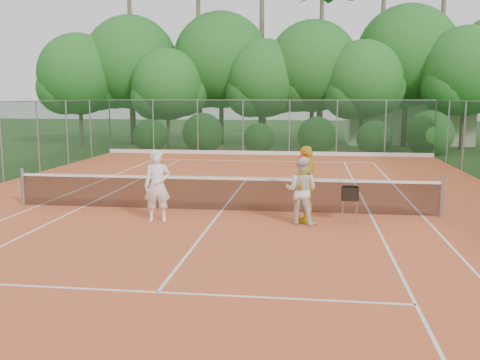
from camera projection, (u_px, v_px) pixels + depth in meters
The scene contains 14 objects.
ground at pixel (222, 212), 15.05m from camera, with size 120.00×120.00×0.00m, color #214719.
clay_court at pixel (222, 211), 15.05m from camera, with size 18.00×36.00×0.02m, color #CF5B2F.
club_building at pixel (406, 121), 37.16m from camera, with size 8.00×5.00×3.00m, color beige.
tennis_net at pixel (222, 193), 14.97m from camera, with size 11.97×0.10×1.10m.
player_white at pixel (157, 186), 13.71m from camera, with size 0.67×0.44×1.84m, color white.
player_center_grp at pixel (301, 190), 13.40m from camera, with size 0.96×0.83×1.74m.
player_yellow at pixel (306, 184), 13.58m from camera, with size 1.15×0.48×1.97m, color yellow.
ball_hopper at pixel (350, 194), 13.59m from camera, with size 0.40×0.40×0.92m.
stray_ball_a at pixel (236, 168), 23.99m from camera, with size 0.07×0.07×0.07m, color #B3CA2F.
stray_ball_b at pixel (299, 166), 24.41m from camera, with size 0.07×0.07×0.07m, color #BDD832.
stray_ball_c at pixel (297, 170), 23.30m from camera, with size 0.07×0.07×0.07m, color #B6D732.
court_markings at pixel (222, 211), 15.05m from camera, with size 11.03×23.83×0.01m.
fence_back at pixel (266, 127), 29.51m from camera, with size 18.07×0.07×3.00m.
tropical_treeline at pixel (296, 66), 33.88m from camera, with size 32.10×8.49×15.03m.
Camera 1 is at (2.44, -14.54, 3.20)m, focal length 40.00 mm.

